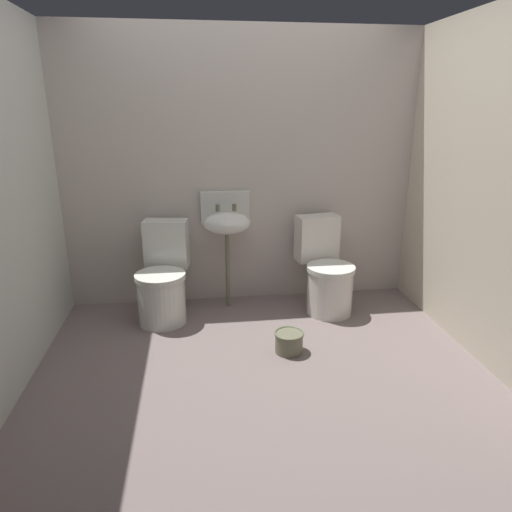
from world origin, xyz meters
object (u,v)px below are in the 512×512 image
(toilet_right, at_px, (326,274))
(bucket, at_px, (289,341))
(toilet_left, at_px, (163,281))
(sink, at_px, (227,222))

(toilet_right, bearing_deg, bucket, 47.18)
(toilet_left, xyz_separation_m, sink, (0.54, 0.19, 0.43))
(toilet_left, height_order, sink, sink)
(toilet_right, distance_m, sink, 0.95)
(toilet_right, relative_size, bucket, 3.65)
(toilet_left, relative_size, bucket, 3.65)
(toilet_right, xyz_separation_m, sink, (-0.82, 0.19, 0.43))
(sink, bearing_deg, toilet_right, -12.82)
(bucket, bearing_deg, toilet_right, 56.70)
(toilet_left, bearing_deg, sink, -152.17)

